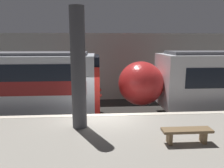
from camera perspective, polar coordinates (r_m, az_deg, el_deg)
name	(u,v)px	position (r m, az deg, el deg)	size (l,w,h in m)	color
ground_plane	(103,138)	(9.77, -2.25, -13.98)	(120.00, 120.00, 0.00)	#282623
platform	(106,153)	(7.48, -1.69, -17.50)	(40.00, 4.57, 1.12)	gray
station_rear_barrier	(100,67)	(15.52, -3.09, 4.43)	(50.00, 0.15, 4.70)	#9E998E
support_pillar_near	(78,69)	(7.58, -8.80, 3.82)	(0.51, 0.51, 4.17)	#47474C
platform_bench	(187,132)	(7.07, 18.94, -11.89)	(1.50, 0.40, 0.45)	brown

